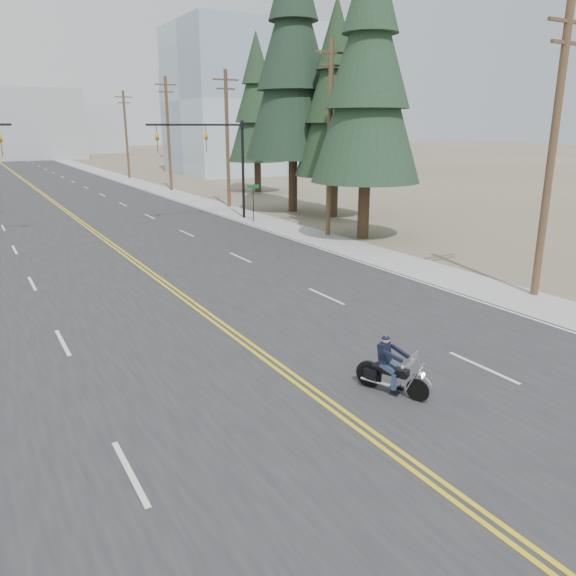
# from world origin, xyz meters

# --- Properties ---
(ground_plane) EXTENTS (400.00, 400.00, 0.00)m
(ground_plane) POSITION_xyz_m (0.00, 0.00, 0.00)
(ground_plane) COLOR #776D56
(ground_plane) RESTS_ON ground
(road) EXTENTS (20.00, 200.00, 0.01)m
(road) POSITION_xyz_m (0.00, 70.00, 0.01)
(road) COLOR #303033
(road) RESTS_ON ground
(sidewalk_right) EXTENTS (3.00, 200.00, 0.01)m
(sidewalk_right) POSITION_xyz_m (11.50, 70.00, 0.01)
(sidewalk_right) COLOR #A5A5A0
(sidewalk_right) RESTS_ON ground
(traffic_mast_right) EXTENTS (7.10, 0.26, 7.00)m
(traffic_mast_right) POSITION_xyz_m (8.98, 32.00, 4.94)
(traffic_mast_right) COLOR black
(traffic_mast_right) RESTS_ON ground
(street_sign) EXTENTS (0.90, 0.06, 2.62)m
(street_sign) POSITION_xyz_m (10.80, 30.00, 1.80)
(street_sign) COLOR black
(street_sign) RESTS_ON ground
(utility_pole_a) EXTENTS (2.20, 0.30, 11.00)m
(utility_pole_a) POSITION_xyz_m (12.50, 8.00, 5.73)
(utility_pole_a) COLOR brown
(utility_pole_a) RESTS_ON ground
(utility_pole_b) EXTENTS (2.20, 0.30, 11.50)m
(utility_pole_b) POSITION_xyz_m (12.50, 23.00, 5.98)
(utility_pole_b) COLOR brown
(utility_pole_b) RESTS_ON ground
(utility_pole_c) EXTENTS (2.20, 0.30, 11.00)m
(utility_pole_c) POSITION_xyz_m (12.50, 38.00, 5.73)
(utility_pole_c) COLOR brown
(utility_pole_c) RESTS_ON ground
(utility_pole_d) EXTENTS (2.20, 0.30, 11.50)m
(utility_pole_d) POSITION_xyz_m (12.50, 53.00, 5.98)
(utility_pole_d) COLOR brown
(utility_pole_d) RESTS_ON ground
(utility_pole_e) EXTENTS (2.20, 0.30, 11.00)m
(utility_pole_e) POSITION_xyz_m (12.50, 70.00, 5.73)
(utility_pole_e) COLOR brown
(utility_pole_e) RESTS_ON ground
(glass_building) EXTENTS (24.00, 16.00, 20.00)m
(glass_building) POSITION_xyz_m (32.00, 70.00, 10.00)
(glass_building) COLOR #9EB5CC
(glass_building) RESTS_ON ground
(haze_bldg_b) EXTENTS (18.00, 14.00, 14.00)m
(haze_bldg_b) POSITION_xyz_m (8.00, 125.00, 7.00)
(haze_bldg_b) COLOR #ADB2B7
(haze_bldg_b) RESTS_ON ground
(haze_bldg_c) EXTENTS (16.00, 12.00, 18.00)m
(haze_bldg_c) POSITION_xyz_m (40.00, 110.00, 9.00)
(haze_bldg_c) COLOR #B7BCC6
(haze_bldg_c) RESTS_ON ground
(haze_bldg_e) EXTENTS (14.00, 14.00, 12.00)m
(haze_bldg_e) POSITION_xyz_m (25.00, 150.00, 6.00)
(haze_bldg_e) COLOR #B7BCC6
(haze_bldg_e) RESTS_ON ground
(motorcyclist) EXTENTS (1.54, 2.12, 1.52)m
(motorcyclist) POSITION_xyz_m (1.76, 4.09, 0.76)
(motorcyclist) COLOR black
(motorcyclist) RESTS_ON ground
(conifer_near) EXTENTS (6.43, 6.43, 17.02)m
(conifer_near) POSITION_xyz_m (13.87, 21.21, 9.77)
(conifer_near) COLOR #382619
(conifer_near) RESTS_ON ground
(conifer_mid) EXTENTS (5.76, 5.76, 15.36)m
(conifer_mid) POSITION_xyz_m (17.08, 29.12, 8.82)
(conifer_mid) COLOR #382619
(conifer_mid) RESTS_ON ground
(conifer_tall) EXTENTS (7.46, 7.46, 20.73)m
(conifer_tall) POSITION_xyz_m (15.91, 33.12, 11.90)
(conifer_tall) COLOR #382619
(conifer_tall) RESTS_ON ground
(conifer_far) EXTENTS (5.84, 5.84, 15.63)m
(conifer_far) POSITION_xyz_m (19.76, 46.83, 8.97)
(conifer_far) COLOR #382619
(conifer_far) RESTS_ON ground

